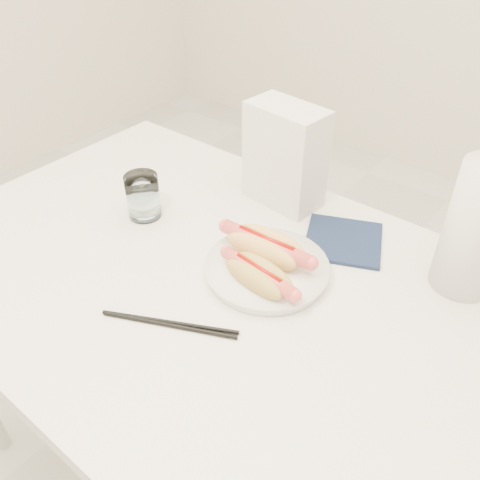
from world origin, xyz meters
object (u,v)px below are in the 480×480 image
Objects in this scene: table at (207,293)px; plate at (267,270)px; hotdog_left at (266,247)px; napkin_box at (285,156)px; paper_towel_roll at (477,230)px; hotdog_right at (259,276)px; water_glass at (143,196)px.

plate is at bearing 34.23° from table.
hotdog_left is (-0.02, 0.02, 0.03)m from plate.
table is at bearing -78.76° from napkin_box.
plate is at bearing -145.44° from paper_towel_roll.
table is at bearing -145.52° from paper_towel_roll.
hotdog_right is at bearing -70.34° from plate.
napkin_box is (-0.03, 0.30, 0.17)m from table.
table is 6.12× the size of hotdog_left.
table is 11.92× the size of water_glass.
water_glass is 0.40× the size of paper_towel_roll.
plate is 0.92× the size of paper_towel_roll.
napkin_box is at bearing 118.41° from plate.
table is 0.52m from paper_towel_roll.
hotdog_right is at bearing -6.52° from water_glass.
hotdog_right is at bearing -137.59° from paper_towel_roll.
paper_towel_roll is at bearing 34.48° from table.
hotdog_right is 0.35m from water_glass.
paper_towel_roll is (0.42, -0.03, 0.01)m from napkin_box.
napkin_box reaches higher than plate.
water_glass is 0.67m from paper_towel_roll.
water_glass is (-0.31, -0.03, 0.01)m from hotdog_left.
napkin_box reaches higher than table.
table is 0.16m from hotdog_left.
table is at bearing -13.63° from water_glass.
hotdog_left is at bearing 5.77° from water_glass.
plate is 0.28m from napkin_box.
water_glass reaches higher than table.
paper_towel_roll is (0.32, 0.18, 0.08)m from hotdog_left.
water_glass is 0.32m from napkin_box.
napkin_box reaches higher than water_glass.
plate is (0.10, 0.07, 0.07)m from table.
paper_towel_roll reaches higher than plate.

